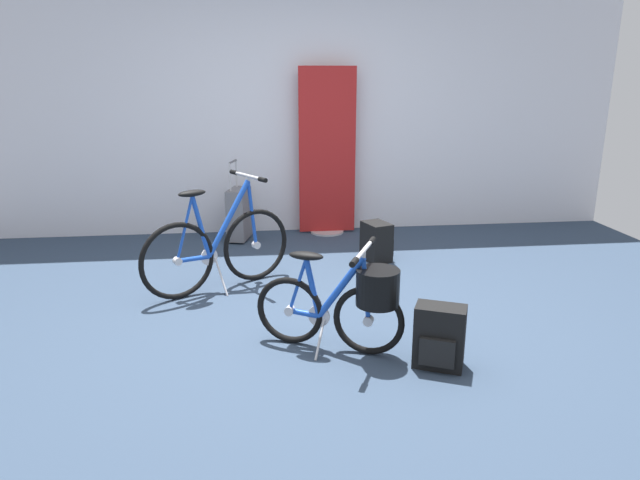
{
  "coord_description": "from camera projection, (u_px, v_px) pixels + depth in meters",
  "views": [
    {
      "loc": [
        -0.45,
        -3.56,
        1.64
      ],
      "look_at": [
        -0.01,
        0.19,
        0.55
      ],
      "focal_mm": 31.75,
      "sensor_mm": 36.0,
      "label": 1
    }
  ],
  "objects": [
    {
      "name": "floor_banner_stand",
      "position": [
        327.0,
        161.0,
        5.98
      ],
      "size": [
        0.6,
        0.36,
        1.75
      ],
      "color": "#B7B7BC",
      "rests_on": "ground_plane"
    },
    {
      "name": "back_wall",
      "position": [
        295.0,
        95.0,
        5.95
      ],
      "size": [
        7.06,
        0.1,
        2.9
      ],
      "primitive_type": "cube",
      "color": "silver",
      "rests_on": "ground_plane"
    },
    {
      "name": "handbag_on_floor",
      "position": [
        439.0,
        337.0,
        3.28
      ],
      "size": [
        0.33,
        0.28,
        0.38
      ],
      "color": "black",
      "rests_on": "ground_plane"
    },
    {
      "name": "backpack_on_floor",
      "position": [
        377.0,
        242.0,
        5.22
      ],
      "size": [
        0.29,
        0.33,
        0.36
      ],
      "color": "black",
      "rests_on": "ground_plane"
    },
    {
      "name": "folding_bike_foreground",
      "position": [
        349.0,
        300.0,
        3.43
      ],
      "size": [
        0.89,
        0.55,
        0.68
      ],
      "color": "black",
      "rests_on": "ground_plane"
    },
    {
      "name": "display_bike_left",
      "position": [
        218.0,
        248.0,
        4.46
      ],
      "size": [
        1.13,
        0.74,
        0.91
      ],
      "color": "black",
      "rests_on": "ground_plane"
    },
    {
      "name": "ground_plane",
      "position": [
        324.0,
        324.0,
        3.9
      ],
      "size": [
        7.06,
        7.06,
        0.0
      ],
      "primitive_type": "plane",
      "color": "#2D3D51"
    },
    {
      "name": "rolling_suitcase",
      "position": [
        239.0,
        214.0,
        5.84
      ],
      "size": [
        0.26,
        0.39,
        0.83
      ],
      "color": "slate",
      "rests_on": "ground_plane"
    }
  ]
}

